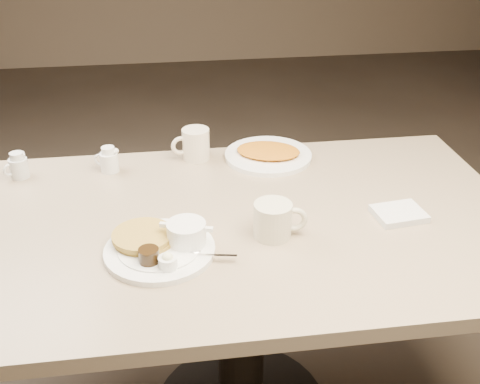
{
  "coord_description": "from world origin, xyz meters",
  "views": [
    {
      "loc": [
        -0.18,
        -1.27,
        1.55
      ],
      "look_at": [
        0.0,
        0.02,
        0.82
      ],
      "focal_mm": 42.94,
      "sensor_mm": 36.0,
      "label": 1
    }
  ],
  "objects": [
    {
      "name": "napkin",
      "position": [
        0.42,
        -0.05,
        0.76
      ],
      "size": [
        0.14,
        0.12,
        0.02
      ],
      "color": "silver",
      "rests_on": "diner_table"
    },
    {
      "name": "creamer_left",
      "position": [
        -0.62,
        0.33,
        0.79
      ],
      "size": [
        0.08,
        0.07,
        0.08
      ],
      "color": "silver",
      "rests_on": "diner_table"
    },
    {
      "name": "hash_plate",
      "position": [
        0.14,
        0.35,
        0.76
      ],
      "size": [
        0.35,
        0.35,
        0.04
      ],
      "color": "white",
      "rests_on": "diner_table"
    },
    {
      "name": "coffee_mug_far",
      "position": [
        -0.09,
        0.38,
        0.8
      ],
      "size": [
        0.13,
        0.1,
        0.1
      ],
      "color": "#F8EACD",
      "rests_on": "diner_table"
    },
    {
      "name": "diner_table",
      "position": [
        0.0,
        0.0,
        0.58
      ],
      "size": [
        1.5,
        0.9,
        0.75
      ],
      "color": "tan",
      "rests_on": "ground"
    },
    {
      "name": "coffee_mug_near",
      "position": [
        0.07,
        -0.09,
        0.8
      ],
      "size": [
        0.14,
        0.11,
        0.09
      ],
      "color": "beige",
      "rests_on": "diner_table"
    },
    {
      "name": "creamer_right",
      "position": [
        -0.36,
        0.33,
        0.79
      ],
      "size": [
        0.08,
        0.06,
        0.08
      ],
      "color": "white",
      "rests_on": "diner_table"
    },
    {
      "name": "main_plate",
      "position": [
        -0.21,
        -0.12,
        0.77
      ],
      "size": [
        0.35,
        0.34,
        0.07
      ],
      "color": "white",
      "rests_on": "diner_table"
    }
  ]
}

